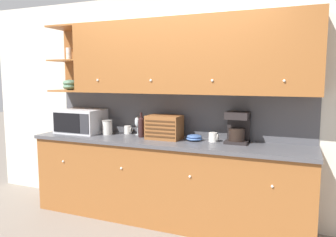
{
  "coord_description": "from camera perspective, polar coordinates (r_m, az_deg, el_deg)",
  "views": [
    {
      "loc": [
        1.4,
        -3.61,
        1.63
      ],
      "look_at": [
        0.0,
        -0.2,
        1.17
      ],
      "focal_mm": 35.0,
      "sensor_mm": 36.0,
      "label": 1
    }
  ],
  "objects": [
    {
      "name": "storage_canister",
      "position": [
        4.08,
        -10.52,
        -1.52
      ],
      "size": [
        0.13,
        0.13,
        0.18
      ],
      "color": "silver",
      "rests_on": "counter_unit"
    },
    {
      "name": "wine_bottle",
      "position": [
        3.84,
        -4.68,
        -1.31
      ],
      "size": [
        0.07,
        0.07,
        0.29
      ],
      "color": "black",
      "rests_on": "counter_unit"
    },
    {
      "name": "mug",
      "position": [
        4.1,
        -6.98,
        -1.97
      ],
      "size": [
        0.1,
        0.09,
        0.1
      ],
      "color": "silver",
      "rests_on": "counter_unit"
    },
    {
      "name": "wall_back",
      "position": [
        3.92,
        1.3,
        2.27
      ],
      "size": [
        5.56,
        0.06,
        2.6
      ],
      "color": "beige",
      "rests_on": "ground_plane"
    },
    {
      "name": "upper_cabinets",
      "position": [
        3.65,
        2.67,
        10.72
      ],
      "size": [
        3.16,
        0.39,
        0.82
      ],
      "color": "#935628",
      "rests_on": "backsplash_panel"
    },
    {
      "name": "wine_glass",
      "position": [
        4.0,
        -5.35,
        -0.67
      ],
      "size": [
        0.06,
        0.06,
        0.23
      ],
      "color": "silver",
      "rests_on": "counter_unit"
    },
    {
      "name": "microwave",
      "position": [
        4.29,
        -14.94,
        -0.42
      ],
      "size": [
        0.56,
        0.41,
        0.3
      ],
      "color": "silver",
      "rests_on": "counter_unit"
    },
    {
      "name": "backsplash_panel",
      "position": [
        3.89,
        1.11,
        0.71
      ],
      "size": [
        3.16,
        0.01,
        0.52
      ],
      "color": "#4C4C51",
      "rests_on": "counter_unit"
    },
    {
      "name": "coffee_maker",
      "position": [
        3.57,
        12.02,
        -1.53
      ],
      "size": [
        0.24,
        0.23,
        0.33
      ],
      "color": "black",
      "rests_on": "counter_unit"
    },
    {
      "name": "counter_unit",
      "position": [
        3.79,
        -0.51,
        -10.73
      ],
      "size": [
        3.18,
        0.61,
        0.94
      ],
      "color": "#935628",
      "rests_on": "ground_plane"
    },
    {
      "name": "ground_plane",
      "position": [
        4.2,
        1.1,
        -15.71
      ],
      "size": [
        24.0,
        24.0,
        0.0
      ],
      "primitive_type": "plane",
      "color": "slate"
    },
    {
      "name": "bread_box",
      "position": [
        3.72,
        -0.64,
        -1.52
      ],
      "size": [
        0.38,
        0.27,
        0.27
      ],
      "color": "brown",
      "rests_on": "counter_unit"
    },
    {
      "name": "mug_blue_second",
      "position": [
        3.6,
        7.89,
        -3.22
      ],
      "size": [
        0.11,
        0.09,
        0.1
      ],
      "color": "silver",
      "rests_on": "counter_unit"
    },
    {
      "name": "bowl_stack_on_counter",
      "position": [
        3.64,
        4.6,
        -3.34
      ],
      "size": [
        0.18,
        0.18,
        0.07
      ],
      "color": "#3D5B93",
      "rests_on": "counter_unit"
    }
  ]
}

